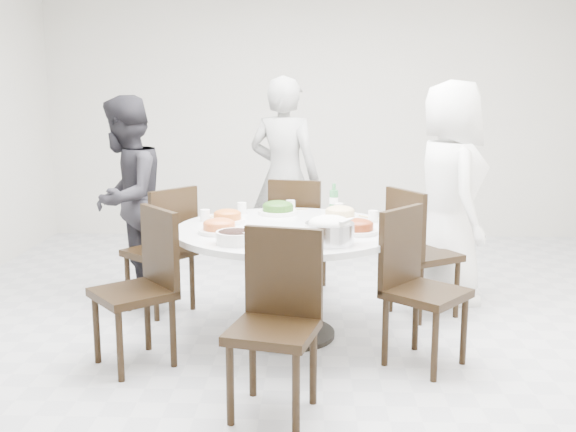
{
  "coord_description": "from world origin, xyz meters",
  "views": [
    {
      "loc": [
        -0.08,
        -4.5,
        1.67
      ],
      "look_at": [
        -0.23,
        -0.1,
        0.82
      ],
      "focal_mm": 42.0,
      "sensor_mm": 36.0,
      "label": 1
    }
  ],
  "objects_px": {
    "dining_table": "(288,282)",
    "chair_nw": "(159,249)",
    "diner_right": "(449,193)",
    "soup_bowl": "(236,237)",
    "diner_left": "(126,199)",
    "chair_sw": "(133,290)",
    "rice_bowl": "(330,233)",
    "chair_ne": "(425,252)",
    "diner_middle": "(284,177)",
    "chair_n": "(300,234)",
    "beverage_bottle": "(334,198)",
    "chair_se": "(426,290)",
    "chair_s": "(273,327)"
  },
  "relations": [
    {
      "from": "chair_sw",
      "to": "diner_middle",
      "type": "height_order",
      "value": "diner_middle"
    },
    {
      "from": "chair_n",
      "to": "diner_middle",
      "type": "relative_size",
      "value": 0.54
    },
    {
      "from": "chair_nw",
      "to": "chair_sw",
      "type": "relative_size",
      "value": 1.0
    },
    {
      "from": "diner_right",
      "to": "diner_left",
      "type": "height_order",
      "value": "diner_right"
    },
    {
      "from": "chair_nw",
      "to": "soup_bowl",
      "type": "bearing_deg",
      "value": 75.17
    },
    {
      "from": "chair_se",
      "to": "chair_n",
      "type": "bearing_deg",
      "value": 68.22
    },
    {
      "from": "diner_right",
      "to": "soup_bowl",
      "type": "height_order",
      "value": "diner_right"
    },
    {
      "from": "chair_ne",
      "to": "diner_middle",
      "type": "relative_size",
      "value": 0.54
    },
    {
      "from": "chair_ne",
      "to": "diner_left",
      "type": "height_order",
      "value": "diner_left"
    },
    {
      "from": "chair_se",
      "to": "diner_left",
      "type": "bearing_deg",
      "value": 99.86
    },
    {
      "from": "chair_s",
      "to": "diner_left",
      "type": "relative_size",
      "value": 0.59
    },
    {
      "from": "diner_left",
      "to": "beverage_bottle",
      "type": "xyz_separation_m",
      "value": [
        1.62,
        -0.28,
        0.06
      ]
    },
    {
      "from": "beverage_bottle",
      "to": "rice_bowl",
      "type": "bearing_deg",
      "value": -93.34
    },
    {
      "from": "chair_se",
      "to": "chair_nw",
      "type": "bearing_deg",
      "value": 102.99
    },
    {
      "from": "chair_n",
      "to": "beverage_bottle",
      "type": "distance_m",
      "value": 0.69
    },
    {
      "from": "rice_bowl",
      "to": "chair_s",
      "type": "bearing_deg",
      "value": -114.02
    },
    {
      "from": "chair_ne",
      "to": "beverage_bottle",
      "type": "bearing_deg",
      "value": 53.52
    },
    {
      "from": "chair_sw",
      "to": "rice_bowl",
      "type": "bearing_deg",
      "value": 53.86
    },
    {
      "from": "chair_sw",
      "to": "chair_se",
      "type": "height_order",
      "value": "same"
    },
    {
      "from": "chair_ne",
      "to": "diner_right",
      "type": "bearing_deg",
      "value": -64.04
    },
    {
      "from": "beverage_bottle",
      "to": "chair_n",
      "type": "bearing_deg",
      "value": 117.16
    },
    {
      "from": "rice_bowl",
      "to": "chair_ne",
      "type": "bearing_deg",
      "value": 51.55
    },
    {
      "from": "dining_table",
      "to": "chair_nw",
      "type": "bearing_deg",
      "value": 153.2
    },
    {
      "from": "chair_se",
      "to": "diner_left",
      "type": "xyz_separation_m",
      "value": [
        -2.15,
        1.28,
        0.33
      ]
    },
    {
      "from": "chair_nw",
      "to": "diner_middle",
      "type": "distance_m",
      "value": 1.43
    },
    {
      "from": "diner_middle",
      "to": "rice_bowl",
      "type": "bearing_deg",
      "value": 119.94
    },
    {
      "from": "diner_middle",
      "to": "beverage_bottle",
      "type": "relative_size",
      "value": 7.97
    },
    {
      "from": "chair_ne",
      "to": "chair_n",
      "type": "xyz_separation_m",
      "value": [
        -0.93,
        0.57,
        0.0
      ]
    },
    {
      "from": "chair_ne",
      "to": "chair_se",
      "type": "distance_m",
      "value": 0.94
    },
    {
      "from": "diner_right",
      "to": "beverage_bottle",
      "type": "bearing_deg",
      "value": 99.09
    },
    {
      "from": "chair_ne",
      "to": "diner_left",
      "type": "relative_size",
      "value": 0.59
    },
    {
      "from": "chair_sw",
      "to": "chair_s",
      "type": "xyz_separation_m",
      "value": [
        0.87,
        -0.6,
        0.0
      ]
    },
    {
      "from": "chair_se",
      "to": "soup_bowl",
      "type": "height_order",
      "value": "chair_se"
    },
    {
      "from": "diner_right",
      "to": "chair_se",
      "type": "bearing_deg",
      "value": 155.14
    },
    {
      "from": "chair_ne",
      "to": "diner_right",
      "type": "relative_size",
      "value": 0.55
    },
    {
      "from": "chair_se",
      "to": "diner_right",
      "type": "bearing_deg",
      "value": 24.3
    },
    {
      "from": "dining_table",
      "to": "chair_ne",
      "type": "height_order",
      "value": "chair_ne"
    },
    {
      "from": "diner_right",
      "to": "diner_left",
      "type": "bearing_deg",
      "value": 81.56
    },
    {
      "from": "chair_sw",
      "to": "diner_middle",
      "type": "distance_m",
      "value": 2.25
    },
    {
      "from": "diner_right",
      "to": "soup_bowl",
      "type": "xyz_separation_m",
      "value": [
        -1.52,
        -1.28,
        -0.07
      ]
    },
    {
      "from": "diner_left",
      "to": "chair_sw",
      "type": "bearing_deg",
      "value": 23.11
    },
    {
      "from": "chair_s",
      "to": "rice_bowl",
      "type": "xyz_separation_m",
      "value": [
        0.3,
        0.67,
        0.34
      ]
    },
    {
      "from": "chair_nw",
      "to": "diner_left",
      "type": "xyz_separation_m",
      "value": [
        -0.32,
        0.32,
        0.33
      ]
    },
    {
      "from": "chair_n",
      "to": "chair_s",
      "type": "bearing_deg",
      "value": 99.57
    },
    {
      "from": "chair_sw",
      "to": "chair_nw",
      "type": "bearing_deg",
      "value": 144.09
    },
    {
      "from": "rice_bowl",
      "to": "chair_nw",
      "type": "bearing_deg",
      "value": 142.9
    },
    {
      "from": "dining_table",
      "to": "chair_ne",
      "type": "distance_m",
      "value": 1.1
    },
    {
      "from": "chair_nw",
      "to": "diner_left",
      "type": "height_order",
      "value": "diner_left"
    },
    {
      "from": "chair_se",
      "to": "dining_table",
      "type": "bearing_deg",
      "value": 102.01
    },
    {
      "from": "chair_sw",
      "to": "diner_left",
      "type": "distance_m",
      "value": 1.43
    }
  ]
}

